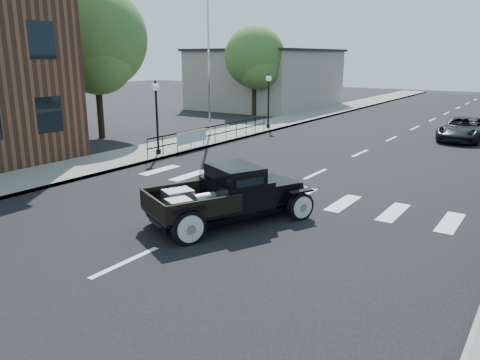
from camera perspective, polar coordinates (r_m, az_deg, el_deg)
The scene contains 14 objects.
ground at distance 13.16m, azimuth -4.07°, elevation -5.52°, with size 120.00×120.00×0.00m, color black.
road at distance 26.22m, azimuth 16.71°, elevation 4.20°, with size 14.00×80.00×0.02m, color black.
road_markings at distance 21.59m, azimuth 12.59°, elevation 2.26°, with size 12.00×60.00×0.06m, color silver, non-canonical shape.
sidewalk_left at distance 29.83m, azimuth 0.95°, elevation 6.17°, with size 3.00×80.00×0.15m, color gray.
low_building_left at distance 44.01m, azimuth 3.25°, elevation 12.12°, with size 10.00×12.00×5.00m, color gray.
railing at distance 25.02m, azimuth -3.07°, elevation 5.81°, with size 0.08×10.00×1.00m, color black, non-canonical shape.
banner at distance 23.47m, azimuth -5.87°, elevation 4.65°, with size 0.04×2.20×0.60m, color silver, non-canonical shape.
lamp_post_b at distance 22.05m, azimuth -10.09°, elevation 7.51°, with size 0.36×0.36×3.39m, color black, non-canonical shape.
lamp_post_c at distance 29.98m, azimuth 3.49°, elevation 9.60°, with size 0.36×0.36×3.39m, color black, non-canonical shape.
flagpole at distance 27.52m, azimuth -3.91°, elevation 18.78°, with size 0.12×0.12×12.65m, color silver.
big_tree_near at distance 27.97m, azimuth -17.09°, elevation 13.48°, with size 5.74×5.74×8.43m, color #40632A, non-canonical shape.
big_tree_far at distance 37.56m, azimuth 1.77°, elevation 13.12°, with size 4.70×4.70×6.90m, color #40632A, non-canonical shape.
hotrod_pickup at distance 13.11m, azimuth -1.42°, elevation -1.73°, with size 2.25×4.81×1.67m, color black, non-canonical shape.
second_car at distance 29.04m, azimuth 25.57°, elevation 5.62°, with size 2.13×4.61×1.28m, color black.
Camera 1 is at (7.70, -9.64, 4.57)m, focal length 35.00 mm.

